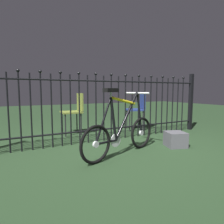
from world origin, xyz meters
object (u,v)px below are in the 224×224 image
object	(u,v)px
chair_olive	(75,109)
chair_navy	(138,107)
display_crate	(175,139)
bicycle	(121,132)

from	to	relation	value
chair_olive	chair_navy	bearing A→B (deg)	-7.94
display_crate	chair_olive	bearing A→B (deg)	124.91
bicycle	chair_navy	world-z (taller)	bicycle
chair_navy	display_crate	bearing A→B (deg)	-101.27
bicycle	chair_navy	xyz separation A→B (m)	(1.23, 1.35, 0.19)
chair_olive	chair_navy	xyz separation A→B (m)	(1.39, -0.19, 0.00)
bicycle	chair_olive	distance (m)	1.56
bicycle	display_crate	bearing A→B (deg)	-3.24
display_crate	bicycle	bearing A→B (deg)	176.76
bicycle	chair_olive	xyz separation A→B (m)	(-0.16, 1.54, 0.18)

